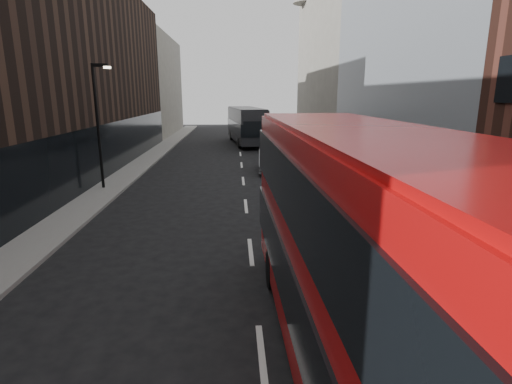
{
  "coord_description": "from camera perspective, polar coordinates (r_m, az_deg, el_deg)",
  "views": [
    {
      "loc": [
        -0.53,
        -5.39,
        5.5
      ],
      "look_at": [
        0.13,
        6.8,
        2.5
      ],
      "focal_mm": 28.0,
      "sensor_mm": 36.0,
      "label": 1
    }
  ],
  "objects": [
    {
      "name": "street_lamp",
      "position": [
        24.66,
        -21.57,
        9.8
      ],
      "size": [
        1.06,
        0.22,
        7.0
      ],
      "color": "black",
      "rests_on": "sidewalk_left"
    },
    {
      "name": "car_a",
      "position": [
        24.07,
        6.65,
        2.06
      ],
      "size": [
        1.71,
        3.82,
        1.27
      ],
      "primitive_type": "imported",
      "rotation": [
        0.0,
        0.0,
        0.06
      ],
      "color": "black",
      "rests_on": "ground"
    },
    {
      "name": "sidewalk_right",
      "position": [
        31.9,
        11.58,
        3.74
      ],
      "size": [
        3.0,
        80.0,
        0.15
      ],
      "primitive_type": "cube",
      "color": "slate",
      "rests_on": "ground"
    },
    {
      "name": "building_left_mid",
      "position": [
        37.08,
        -21.05,
        15.25
      ],
      "size": [
        5.0,
        24.0,
        14.0
      ],
      "primitive_type": "cube",
      "color": "black",
      "rests_on": "ground"
    },
    {
      "name": "building_left_far",
      "position": [
        58.44,
        -14.35,
        14.38
      ],
      "size": [
        5.0,
        20.0,
        13.0
      ],
      "primitive_type": "cube",
      "color": "slate",
      "rests_on": "ground"
    },
    {
      "name": "building_victorian",
      "position": [
        50.97,
        11.01,
        18.25
      ],
      "size": [
        6.5,
        24.0,
        21.0
      ],
      "color": "slate",
      "rests_on": "ground"
    },
    {
      "name": "sidewalk_left",
      "position": [
        31.76,
        -16.66,
        3.4
      ],
      "size": [
        2.0,
        80.0,
        0.15
      ],
      "primitive_type": "cube",
      "color": "slate",
      "rests_on": "ground"
    },
    {
      "name": "car_b",
      "position": [
        29.15,
        2.05,
        4.49
      ],
      "size": [
        1.94,
        4.85,
        1.57
      ],
      "primitive_type": "imported",
      "rotation": [
        0.0,
        0.0,
        -0.06
      ],
      "color": "gray",
      "rests_on": "ground"
    },
    {
      "name": "red_bus",
      "position": [
        7.72,
        15.16,
        -7.71
      ],
      "size": [
        3.12,
        12.27,
        4.92
      ],
      "rotation": [
        0.0,
        0.0,
        0.02
      ],
      "color": "#A50A0A",
      "rests_on": "ground"
    },
    {
      "name": "grey_bus",
      "position": [
        45.58,
        -1.41,
        9.61
      ],
      "size": [
        4.36,
        12.71,
        4.03
      ],
      "rotation": [
        0.0,
        0.0,
        0.12
      ],
      "color": "black",
      "rests_on": "ground"
    },
    {
      "name": "building_modern_block",
      "position": [
        29.32,
        22.78,
        21.44
      ],
      "size": [
        5.03,
        22.0,
        20.0
      ],
      "color": "#979CA1",
      "rests_on": "ground"
    },
    {
      "name": "car_c",
      "position": [
        35.08,
        3.92,
        5.88
      ],
      "size": [
        2.17,
        4.79,
        1.36
      ],
      "primitive_type": "imported",
      "rotation": [
        0.0,
        0.0,
        0.06
      ],
      "color": "black",
      "rests_on": "ground"
    }
  ]
}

